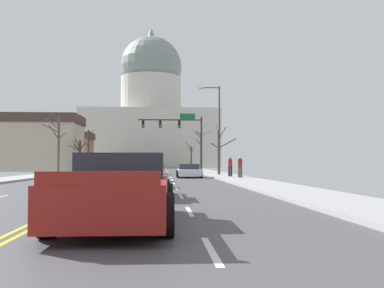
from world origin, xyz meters
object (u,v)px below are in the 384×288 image
at_px(sedan_oncoming_00, 104,168).
at_px(pedestrian_00, 230,165).
at_px(street_lamp_right, 217,123).
at_px(pedestrian_01, 240,166).
at_px(sedan_near_01, 152,170).
at_px(sedan_oncoming_01, 111,167).
at_px(sedan_near_02, 189,171).
at_px(sedan_oncoming_03, 141,165).
at_px(sedan_near_04, 142,177).
at_px(sedan_oncoming_02, 119,166).
at_px(sedan_near_00, 154,169).
at_px(sedan_near_03, 145,173).
at_px(signal_gantry, 179,130).
at_px(sedan_near_05, 143,183).
at_px(pickup_truck_near_06, 119,191).

height_order(sedan_oncoming_00, pedestrian_00, pedestrian_00).
distance_m(street_lamp_right, sedan_oncoming_00, 23.72).
bearing_deg(street_lamp_right, pedestrian_01, -83.31).
xyz_separation_m(sedan_near_01, sedan_oncoming_01, (-7.07, 26.28, 0.05)).
bearing_deg(sedan_oncoming_01, pedestrian_01, -68.75).
height_order(street_lamp_right, sedan_oncoming_01, street_lamp_right).
xyz_separation_m(sedan_near_02, sedan_oncoming_03, (-6.81, 56.02, 0.03)).
xyz_separation_m(sedan_near_04, pedestrian_01, (7.14, 9.87, 0.51)).
xyz_separation_m(sedan_oncoming_02, pedestrian_01, (13.91, -45.91, 0.48)).
height_order(street_lamp_right, sedan_near_00, street_lamp_right).
distance_m(sedan_near_03, sedan_oncoming_00, 30.37).
bearing_deg(sedan_near_00, signal_gantry, 52.71).
bearing_deg(street_lamp_right, sedan_near_05, -103.76).
xyz_separation_m(pickup_truck_near_06, pedestrian_01, (7.01, 23.79, 0.35)).
height_order(street_lamp_right, pedestrian_01, street_lamp_right).
height_order(sedan_near_03, pickup_truck_near_06, pickup_truck_near_06).
bearing_deg(sedan_oncoming_02, sedan_oncoming_03, 76.61).
distance_m(sedan_oncoming_03, pedestrian_01, 60.87).
relative_size(sedan_near_01, sedan_oncoming_02, 1.01).
bearing_deg(sedan_near_02, sedan_oncoming_02, 103.58).
bearing_deg(sedan_near_01, sedan_oncoming_03, 94.01).
relative_size(sedan_near_05, pickup_truck_near_06, 0.81).
xyz_separation_m(street_lamp_right, sedan_near_00, (-6.10, 8.34, -4.48)).
bearing_deg(sedan_near_00, sedan_oncoming_02, 102.96).
bearing_deg(sedan_near_00, pickup_truck_near_06, -90.06).
bearing_deg(pickup_truck_near_06, sedan_near_02, 83.31).
xyz_separation_m(signal_gantry, sedan_near_00, (-2.98, -3.91, -4.72)).
bearing_deg(street_lamp_right, sedan_oncoming_02, 108.72).
height_order(sedan_near_04, pickup_truck_near_06, pickup_truck_near_06).
xyz_separation_m(signal_gantry, pickup_truck_near_06, (-3.02, -43.49, -4.61)).
height_order(sedan_near_04, pedestrian_00, pedestrian_00).
bearing_deg(sedan_oncoming_02, signal_gantry, -69.28).
distance_m(sedan_near_01, sedan_oncoming_03, 49.98).
distance_m(sedan_near_01, sedan_oncoming_00, 17.96).
distance_m(sedan_near_05, pedestrian_01, 18.14).
bearing_deg(pedestrian_00, sedan_oncoming_02, 107.24).
height_order(sedan_oncoming_01, sedan_oncoming_03, sedan_oncoming_01).
height_order(street_lamp_right, sedan_near_05, street_lamp_right).
bearing_deg(street_lamp_right, sedan_near_03, -121.45).
relative_size(sedan_near_01, sedan_near_02, 1.01).
bearing_deg(sedan_near_00, sedan_near_01, -91.00).
xyz_separation_m(sedan_near_01, sedan_oncoming_02, (-6.84, 35.84, 0.03)).
height_order(sedan_near_02, pickup_truck_near_06, pickup_truck_near_06).
bearing_deg(sedan_near_05, sedan_oncoming_01, 97.85).
distance_m(signal_gantry, sedan_near_02, 16.47).
bearing_deg(sedan_oncoming_01, pickup_truck_near_06, -83.24).
bearing_deg(sedan_near_01, sedan_near_00, 89.00).
bearing_deg(sedan_near_03, street_lamp_right, 58.55).
bearing_deg(sedan_oncoming_03, sedan_near_04, -87.18).
bearing_deg(sedan_near_04, sedan_near_02, 76.25).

